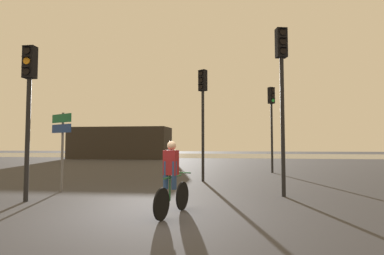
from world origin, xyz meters
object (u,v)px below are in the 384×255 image
object	(u,v)px
traffic_light_center	(203,104)
traffic_light_near_left	(29,92)
traffic_light_far_right	(272,113)
cyclist	(172,178)
distant_building	(121,143)
direction_sign_post	(62,137)
traffic_light_near_right	(282,80)

from	to	relation	value
traffic_light_center	traffic_light_near_left	world-z (taller)	traffic_light_center
traffic_light_far_right	cyclist	xyz separation A→B (m)	(-3.49, -10.30, -2.42)
distant_building	traffic_light_center	bearing A→B (deg)	-60.05
direction_sign_post	traffic_light_near_left	bearing A→B (deg)	119.84
cyclist	traffic_light_near_right	bearing A→B (deg)	58.69
traffic_light_near_right	cyclist	bearing A→B (deg)	31.10
traffic_light_near_right	traffic_light_center	bearing A→B (deg)	-64.05
traffic_light_center	direction_sign_post	size ratio (longest dim) A/B	1.82
distant_building	direction_sign_post	distance (m)	23.08
traffic_light_center	distant_building	bearing A→B (deg)	-27.55
distant_building	cyclist	xyz separation A→B (m)	(10.74, -24.93, -0.87)
traffic_light_near_left	direction_sign_post	bearing A→B (deg)	-88.13
distant_building	traffic_light_center	size ratio (longest dim) A/B	2.24
direction_sign_post	cyclist	bearing A→B (deg)	175.55
traffic_light_center	direction_sign_post	world-z (taller)	traffic_light_center
traffic_light_center	traffic_light_near_right	world-z (taller)	traffic_light_near_right
distant_building	traffic_light_near_left	bearing A→B (deg)	-74.76
traffic_light_far_right	cyclist	world-z (taller)	traffic_light_far_right
traffic_light_near_right	cyclist	size ratio (longest dim) A/B	3.05
distant_building	traffic_light_near_right	distance (m)	26.05
traffic_light_near_right	distant_building	bearing A→B (deg)	-71.71
traffic_light_center	cyclist	xyz separation A→B (m)	(-0.10, -6.12, -2.45)
traffic_light_center	cyclist	distance (m)	6.59
traffic_light_far_right	traffic_light_near_right	size ratio (longest dim) A/B	0.92
traffic_light_far_right	cyclist	bearing A→B (deg)	33.80
distant_building	traffic_light_near_right	xyz separation A→B (m)	(13.57, -22.17, 1.80)
traffic_light_center	direction_sign_post	bearing A→B (deg)	70.01
distant_building	traffic_light_near_right	world-z (taller)	traffic_light_near_right
traffic_light_near_right	cyclist	distance (m)	4.78
traffic_light_near_right	cyclist	xyz separation A→B (m)	(-2.83, -2.76, -2.68)
traffic_light_near_left	cyclist	size ratio (longest dim) A/B	2.56
traffic_light_far_right	direction_sign_post	distance (m)	10.91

